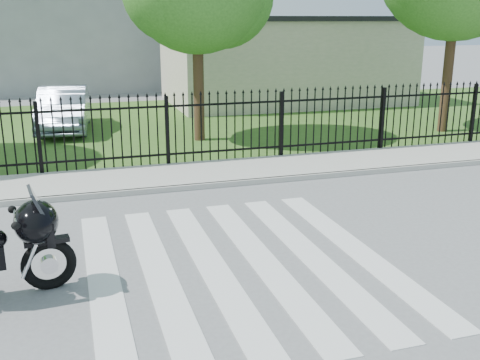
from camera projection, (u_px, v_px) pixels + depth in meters
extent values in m
plane|color=slate|center=(238.00, 264.00, 8.57)|extent=(120.00, 120.00, 0.00)
cube|color=#ADAAA3|center=(176.00, 176.00, 13.14)|extent=(40.00, 2.00, 0.12)
cube|color=#ADAAA3|center=(185.00, 188.00, 12.22)|extent=(40.00, 0.12, 0.12)
cube|color=#32581E|center=(138.00, 126.00, 19.58)|extent=(40.00, 12.00, 0.02)
cube|color=black|center=(168.00, 154.00, 13.98)|extent=(26.00, 0.04, 0.05)
cube|color=black|center=(166.00, 106.00, 13.65)|extent=(26.00, 0.04, 0.05)
cylinder|color=#382316|center=(198.00, 72.00, 16.68)|extent=(0.32, 0.32, 4.16)
cylinder|color=#382316|center=(449.00, 58.00, 17.93)|extent=(0.32, 0.32, 4.80)
cube|color=beige|center=(284.00, 62.00, 24.75)|extent=(10.00, 6.00, 3.50)
cube|color=black|center=(285.00, 19.00, 24.24)|extent=(10.20, 6.20, 0.20)
torus|color=black|center=(49.00, 264.00, 7.71)|extent=(0.76, 0.24, 0.74)
ellipsoid|color=black|center=(36.00, 222.00, 7.49)|extent=(0.68, 0.85, 0.58)
imported|color=#8C99B1|center=(64.00, 109.00, 18.51)|extent=(1.85, 4.45, 1.43)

